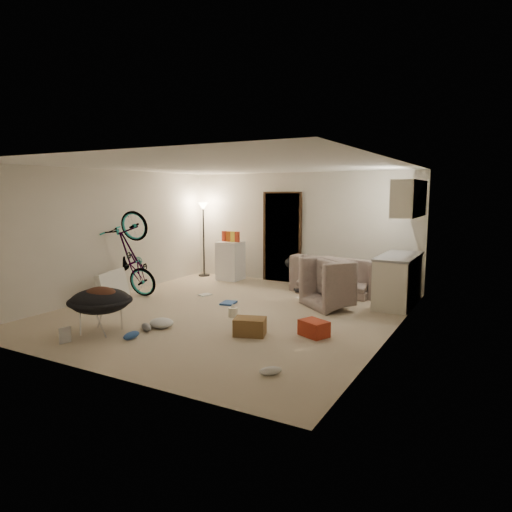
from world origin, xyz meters
The scene contains 36 objects.
floor centered at (0.00, 0.00, -0.01)m, with size 5.50×6.00×0.02m, color #C0AF94.
ceiling centered at (0.00, 0.00, 2.51)m, with size 5.50×6.00×0.02m, color white.
wall_back centered at (0.00, 3.01, 1.25)m, with size 5.50×0.02×2.50m, color silver.
wall_front centered at (0.00, -3.01, 1.25)m, with size 5.50×0.02×2.50m, color silver.
wall_left centered at (-2.76, 0.00, 1.25)m, with size 0.02×6.00×2.50m, color silver.
wall_right centered at (2.76, 0.00, 1.25)m, with size 0.02×6.00×2.50m, color silver.
doorway centered at (-0.40, 2.97, 1.02)m, with size 0.85×0.10×2.04m, color black.
door_trim centered at (-0.40, 2.94, 1.02)m, with size 0.97×0.04×2.10m, color #372313.
floor_lamp centered at (-2.40, 2.65, 1.31)m, with size 0.28×0.28×1.81m.
kitchen_counter centered at (2.43, 2.00, 0.44)m, with size 0.60×1.50×0.88m, color silver.
counter_top centered at (2.43, 2.00, 0.90)m, with size 0.64×1.54×0.04m, color gray.
kitchen_uppers centered at (2.56, 2.00, 1.95)m, with size 0.38×1.40×0.65m, color silver.
sofa centered at (1.15, 2.45, 0.28)m, with size 1.92×0.75×0.56m, color #383F37.
armchair centered at (1.58, 1.38, 0.32)m, with size 1.00×0.87×0.65m, color #383F37.
bicycle centered at (-2.30, 0.09, 0.46)m, with size 0.61×1.74×0.91m, color black.
book_asset centered at (-1.12, -2.55, 0.01)m, with size 0.17×0.23×0.02m, color #AA3019.
mini_fridge centered at (-1.56, 2.55, 0.45)m, with size 0.53×0.53×0.91m, color white.
snack_box_0 centered at (-1.73, 2.55, 1.00)m, with size 0.10×0.07×0.30m, color #AA3019.
snack_box_1 centered at (-1.61, 2.55, 1.00)m, with size 0.10×0.07×0.30m, color #C65618.
snack_box_2 centered at (-1.49, 2.55, 1.00)m, with size 0.10×0.07×0.30m, color yellow.
snack_box_3 centered at (-1.37, 2.55, 1.00)m, with size 0.10×0.07×0.30m, color #AA3019.
saucer_chair centered at (-1.04, -1.88, 0.39)m, with size 0.93×0.93×0.66m.
hoodie centered at (-0.99, -1.91, 0.59)m, with size 0.48×0.40×0.22m, color #472518.
sofa_drape centered at (0.20, 2.45, 0.54)m, with size 0.56×0.46×0.28m, color black.
tv_box centered at (-2.30, -0.43, 0.30)m, with size 0.11×0.90×0.59m, color silver.
drink_case_a centered at (0.95, -0.93, 0.13)m, with size 0.45×0.32×0.25m, color brown.
drink_case_b centered at (1.78, -0.51, 0.11)m, with size 0.39×0.29×0.23m, color #AA3019.
juicer centered at (0.22, -0.22, 0.09)m, with size 0.16×0.16×0.23m.
newspaper centered at (0.87, 1.62, 0.00)m, with size 0.39×0.51×0.01m, color silver.
book_blue centered at (-0.33, 0.51, 0.02)m, with size 0.24×0.33×0.03m, color #2A5299.
book_white centered at (-1.12, 0.88, 0.01)m, with size 0.19×0.24×0.02m, color silver.
shoe_2 centered at (-0.43, -1.90, 0.05)m, with size 0.29×0.12×0.11m, color #2A5299.
shoe_3 centered at (-0.52, -1.49, 0.05)m, with size 0.29×0.12×0.11m, color slate.
shoe_4 centered at (1.88, -2.08, 0.05)m, with size 0.27×0.11×0.10m, color white.
clothes_lump_b centered at (0.53, 2.07, 0.07)m, with size 0.44×0.38×0.13m, color black.
clothes_lump_c centered at (-0.44, -1.23, 0.06)m, with size 0.42×0.36×0.13m, color silver.
Camera 1 is at (4.13, -6.49, 2.06)m, focal length 32.00 mm.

